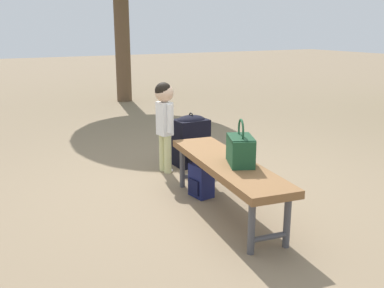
# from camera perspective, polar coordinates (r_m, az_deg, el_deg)

# --- Properties ---
(ground_plane) EXTENTS (40.00, 40.00, 0.00)m
(ground_plane) POSITION_cam_1_polar(r_m,az_deg,el_deg) (4.17, 1.13, -6.32)
(ground_plane) COLOR #7F6B51
(ground_plane) RESTS_ON ground
(park_bench) EXTENTS (1.64, 0.61, 0.45)m
(park_bench) POSITION_cam_1_polar(r_m,az_deg,el_deg) (3.63, 4.51, -3.04)
(park_bench) COLOR brown
(park_bench) RESTS_ON ground
(handbag) EXTENTS (0.37, 0.29, 0.37)m
(handbag) POSITION_cam_1_polar(r_m,az_deg,el_deg) (3.51, 6.27, -0.62)
(handbag) COLOR #1E4C2D
(handbag) RESTS_ON park_bench
(child_standing) EXTENTS (0.26, 0.20, 0.96)m
(child_standing) POSITION_cam_1_polar(r_m,az_deg,el_deg) (4.61, -3.58, 4.02)
(child_standing) COLOR #CCCC8C
(child_standing) RESTS_ON ground
(backpack_large) EXTENTS (0.33, 0.36, 0.60)m
(backpack_large) POSITION_cam_1_polar(r_m,az_deg,el_deg) (4.90, -0.11, 0.61)
(backpack_large) COLOR black
(backpack_large) RESTS_ON ground
(backpack_small) EXTENTS (0.23, 0.20, 0.35)m
(backpack_small) POSITION_cam_1_polar(r_m,az_deg,el_deg) (4.04, 1.19, -4.41)
(backpack_small) COLOR #191E4C
(backpack_small) RESTS_ON ground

